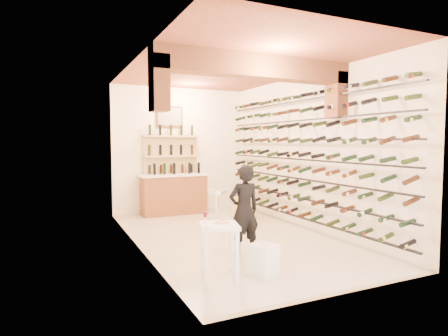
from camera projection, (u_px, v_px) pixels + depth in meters
name	position (u px, v px, depth m)	size (l,w,h in m)	color
ground	(231.00, 237.00, 7.17)	(6.00, 6.00, 0.00)	beige
room_shell	(237.00, 118.00, 6.78)	(3.52, 6.02, 3.21)	white
wine_rack	(298.00, 155.00, 7.71)	(0.32, 5.70, 2.56)	black
back_counter	(174.00, 193.00, 9.41)	(1.70, 0.62, 1.29)	brown
back_shelving	(171.00, 167.00, 9.58)	(1.40, 0.31, 2.73)	tan
tasting_table	(219.00, 234.00, 4.99)	(0.62, 0.62, 0.88)	white
white_stool	(263.00, 259.00, 5.14)	(0.33, 0.33, 0.41)	white
person	(244.00, 210.00, 5.95)	(0.53, 0.35, 1.45)	black
chrome_barstool	(217.00, 207.00, 7.68)	(0.43, 0.43, 0.83)	silver
crate_lower	(244.00, 213.00, 8.82)	(0.48, 0.33, 0.29)	tan
crate_upper	(244.00, 202.00, 8.80)	(0.42, 0.29, 0.25)	tan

